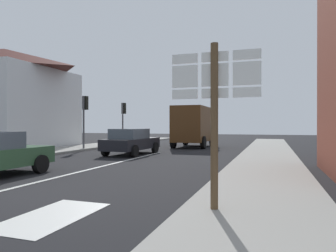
{
  "coord_description": "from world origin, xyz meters",
  "views": [
    {
      "loc": [
        6.55,
        -5.71,
        1.69
      ],
      "look_at": [
        0.7,
        11.58,
        1.62
      ],
      "focal_mm": 33.0,
      "sensor_mm": 36.0,
      "label": 1
    }
  ],
  "objects": [
    {
      "name": "clapboard_house_left",
      "position": [
        -11.95,
        11.78,
        3.65
      ],
      "size": [
        8.6,
        8.72,
        7.24
      ],
      "color": "silver",
      "rests_on": "ground"
    },
    {
      "name": "route_sign_post",
      "position": [
        5.54,
        -0.02,
        2.0
      ],
      "size": [
        1.66,
        0.14,
        3.2
      ],
      "color": "brown",
      "rests_on": "ground"
    },
    {
      "name": "lane_centre_stripe",
      "position": [
        0.0,
        6.0,
        0.01
      ],
      "size": [
        0.16,
        12.0,
        0.01
      ],
      "primitive_type": "cube",
      "color": "silver",
      "rests_on": "ground"
    },
    {
      "name": "traffic_light_near_left",
      "position": [
        -5.21,
        11.86,
        2.66
      ],
      "size": [
        0.3,
        0.49,
        3.6
      ],
      "color": "#47474C",
      "rests_on": "ground"
    },
    {
      "name": "ground_plane",
      "position": [
        0.0,
        10.0,
        0.0
      ],
      "size": [
        80.0,
        80.0,
        0.0
      ],
      "primitive_type": "plane",
      "color": "black"
    },
    {
      "name": "sedan_far",
      "position": [
        -1.06,
        10.24,
        0.76
      ],
      "size": [
        2.1,
        4.27,
        1.47
      ],
      "color": "black",
      "rests_on": "ground"
    },
    {
      "name": "sidewalk_left",
      "position": [
        -6.32,
        8.0,
        0.07
      ],
      "size": [
        2.83,
        44.0,
        0.14
      ],
      "primitive_type": "cube",
      "color": "gray",
      "rests_on": "ground"
    },
    {
      "name": "lane_turn_arrow",
      "position": [
        2.7,
        -1.0,
        0.01
      ],
      "size": [
        1.2,
        2.2,
        0.01
      ],
      "primitive_type": "cube",
      "color": "silver",
      "rests_on": "ground"
    },
    {
      "name": "delivery_truck",
      "position": [
        0.85,
        17.07,
        1.65
      ],
      "size": [
        2.5,
        5.01,
        3.05
      ],
      "color": "#4C2D14",
      "rests_on": "ground"
    },
    {
      "name": "traffic_light_far_left",
      "position": [
        -5.21,
        17.46,
        2.61
      ],
      "size": [
        0.3,
        0.49,
        3.52
      ],
      "color": "#47474C",
      "rests_on": "ground"
    },
    {
      "name": "sidewalk_right",
      "position": [
        6.32,
        8.0,
        0.07
      ],
      "size": [
        2.83,
        44.0,
        0.14
      ],
      "primitive_type": "cube",
      "color": "gray",
      "rests_on": "ground"
    }
  ]
}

